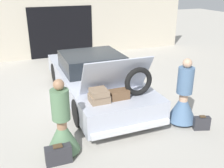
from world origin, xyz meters
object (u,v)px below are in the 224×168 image
suitcase_beside_right_person (202,123)px  person_left (62,128)px  car (95,78)px  suitcase_beside_left_person (58,155)px  person_right (183,101)px

suitcase_beside_right_person → person_left: bearing=174.7°
car → suitcase_beside_left_person: (-1.61, -2.70, -0.38)m
person_left → suitcase_beside_right_person: bearing=94.4°
person_left → suitcase_beside_right_person: person_left is taller
person_left → person_right: 2.92m
suitcase_beside_right_person → suitcase_beside_left_person: bearing=179.8°
person_left → suitcase_beside_right_person: 3.19m
person_right → suitcase_beside_right_person: bearing=-160.3°
car → suitcase_beside_left_person: car is taller
car → person_left: bearing=-121.1°
suitcase_beside_left_person → suitcase_beside_right_person: 3.31m
suitcase_beside_left_person → suitcase_beside_right_person: suitcase_beside_left_person is taller
suitcase_beside_left_person → suitcase_beside_right_person: (3.31, -0.01, -0.02)m
car → person_right: (1.46, -2.27, 0.01)m
suitcase_beside_left_person → suitcase_beside_right_person: size_ratio=1.25×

